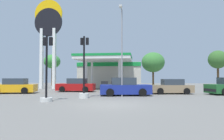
% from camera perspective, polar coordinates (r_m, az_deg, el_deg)
% --- Properties ---
extents(ground_plane, '(90.00, 90.00, 0.00)m').
position_cam_1_polar(ground_plane, '(12.65, -0.79, -9.51)').
color(ground_plane, slate).
rests_on(ground_plane, ground).
extents(gas_station, '(9.95, 13.46, 4.58)m').
position_cam_1_polar(gas_station, '(34.09, -0.41, -1.03)').
color(gas_station, beige).
rests_on(gas_station, ground).
extents(station_pole_sign, '(4.13, 0.56, 12.94)m').
position_cam_1_polar(station_pole_sign, '(31.70, -17.26, 10.15)').
color(station_pole_sign, white).
rests_on(station_pole_sign, ground).
extents(car_1, '(4.76, 2.62, 1.62)m').
position_cam_1_polar(car_1, '(18.57, 3.60, -4.84)').
color(car_1, black).
rests_on(car_1, ground).
extents(car_2, '(4.30, 2.04, 1.52)m').
position_cam_1_polar(car_2, '(23.85, -9.92, -4.28)').
color(car_2, black).
rests_on(car_2, ground).
extents(car_3, '(4.30, 2.30, 1.47)m').
position_cam_1_polar(car_3, '(21.33, 16.07, -4.57)').
color(car_3, black).
rests_on(car_3, ground).
extents(car_4, '(4.57, 2.69, 1.53)m').
position_cam_1_polar(car_4, '(23.29, -25.45, -4.16)').
color(car_4, black).
rests_on(car_4, ground).
extents(traffic_signal_0, '(0.80, 0.80, 4.50)m').
position_cam_1_polar(traffic_signal_0, '(14.67, -17.67, -2.22)').
color(traffic_signal_0, silver).
rests_on(traffic_signal_0, ground).
extents(traffic_signal_1, '(0.77, 0.77, 4.92)m').
position_cam_1_polar(traffic_signal_1, '(16.45, -7.77, -2.46)').
color(traffic_signal_1, silver).
rests_on(traffic_signal_1, ground).
extents(tree_0, '(3.17, 3.17, 6.07)m').
position_cam_1_polar(tree_0, '(41.81, -16.27, 2.25)').
color(tree_0, brown).
rests_on(tree_0, ground).
extents(tree_1, '(3.44, 3.44, 6.01)m').
position_cam_1_polar(tree_1, '(40.32, -3.17, 1.58)').
color(tree_1, brown).
rests_on(tree_1, ground).
extents(tree_2, '(4.50, 4.50, 6.56)m').
position_cam_1_polar(tree_2, '(41.29, 11.31, 2.10)').
color(tree_2, brown).
rests_on(tree_2, ground).
extents(tree_3, '(3.36, 3.36, 6.54)m').
position_cam_1_polar(tree_3, '(42.28, 27.27, 2.55)').
color(tree_3, brown).
rests_on(tree_3, ground).
extents(corner_streetlamp, '(0.24, 1.48, 7.54)m').
position_cam_1_polar(corner_streetlamp, '(17.68, 2.71, 7.23)').
color(corner_streetlamp, gray).
rests_on(corner_streetlamp, ground).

